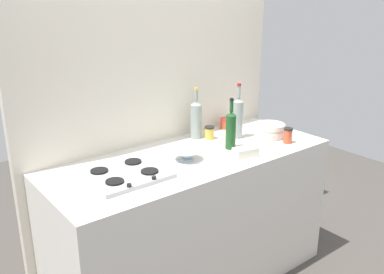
% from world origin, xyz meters
% --- Properties ---
extents(counter_block, '(1.80, 0.70, 0.90)m').
position_xyz_m(counter_block, '(0.00, 0.00, 0.45)').
color(counter_block, silver).
rests_on(counter_block, ground).
extents(backsplash_panel, '(1.90, 0.06, 2.34)m').
position_xyz_m(backsplash_panel, '(0.00, 0.38, 1.17)').
color(backsplash_panel, beige).
rests_on(backsplash_panel, ground).
extents(stovetop_hob, '(0.42, 0.39, 0.04)m').
position_xyz_m(stovetop_hob, '(-0.47, -0.01, 0.91)').
color(stovetop_hob, '#B2B2B7').
rests_on(stovetop_hob, counter_block).
extents(plate_stack, '(0.21, 0.21, 0.09)m').
position_xyz_m(plate_stack, '(0.64, -0.05, 0.95)').
color(plate_stack, silver).
rests_on(plate_stack, counter_block).
extents(wine_bottle_leftmost, '(0.07, 0.07, 0.38)m').
position_xyz_m(wine_bottle_leftmost, '(0.46, 0.08, 1.05)').
color(wine_bottle_leftmost, gray).
rests_on(wine_bottle_leftmost, counter_block).
extents(wine_bottle_mid_left, '(0.07, 0.07, 0.35)m').
position_xyz_m(wine_bottle_mid_left, '(0.23, 0.25, 1.03)').
color(wine_bottle_mid_left, gray).
rests_on(wine_bottle_mid_left, counter_block).
extents(wine_bottle_mid_right, '(0.07, 0.07, 0.33)m').
position_xyz_m(wine_bottle_mid_right, '(0.27, -0.05, 1.03)').
color(wine_bottle_mid_right, '#19471E').
rests_on(wine_bottle_mid_right, counter_block).
extents(mixing_bowl, '(0.18, 0.18, 0.06)m').
position_xyz_m(mixing_bowl, '(-0.07, -0.03, 0.93)').
color(mixing_bowl, silver).
rests_on(mixing_bowl, counter_block).
extents(butter_dish, '(0.16, 0.11, 0.06)m').
position_xyz_m(butter_dish, '(0.24, -0.21, 0.93)').
color(butter_dish, silver).
rests_on(butter_dish, counter_block).
extents(condiment_jar_front, '(0.07, 0.07, 0.09)m').
position_xyz_m(condiment_jar_front, '(0.29, 0.17, 0.94)').
color(condiment_jar_front, gold).
rests_on(condiment_jar_front, counter_block).
extents(condiment_jar_rear, '(0.07, 0.07, 0.08)m').
position_xyz_m(condiment_jar_rear, '(0.53, 0.28, 0.94)').
color(condiment_jar_rear, '#C64C2D').
rests_on(condiment_jar_rear, counter_block).
extents(condiment_jar_spare, '(0.06, 0.06, 0.10)m').
position_xyz_m(condiment_jar_spare, '(0.64, -0.21, 0.95)').
color(condiment_jar_spare, '#C64C2D').
rests_on(condiment_jar_spare, counter_block).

